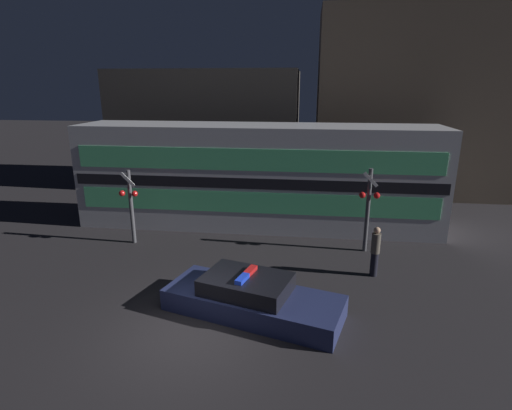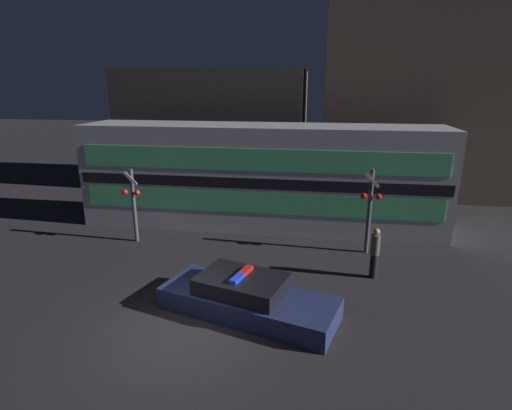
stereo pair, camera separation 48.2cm
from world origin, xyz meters
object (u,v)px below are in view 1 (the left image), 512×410
Objects in this scene: pedestrian at (375,251)px; crossing_signal_near at (368,206)px; police_car at (251,298)px; train at (258,176)px.

pedestrian is 2.27m from crossing_signal_near.
police_car is at bearing -143.58° from pedestrian.
pedestrian is at bearing 52.45° from police_car.
police_car is 6.27m from crossing_signal_near.
crossing_signal_near is at bearing 68.39° from police_car.
police_car is 3.04× the size of pedestrian.
pedestrian is at bearing -89.67° from crossing_signal_near.
pedestrian is (3.75, 2.76, 0.45)m from police_car.
train is 9.13× the size of pedestrian.
train reaches higher than pedestrian.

